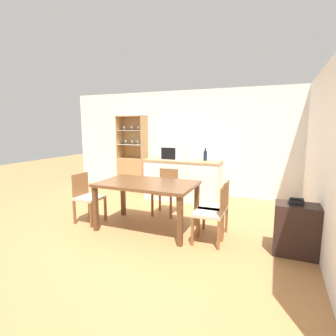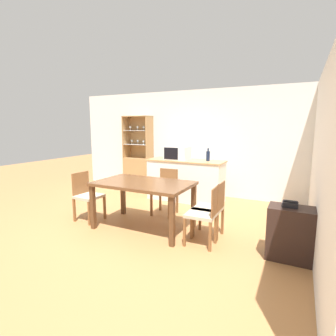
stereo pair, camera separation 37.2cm
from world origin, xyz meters
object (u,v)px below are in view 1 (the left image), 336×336
Objects in this scene: dining_chair_head_far at (166,191)px; microwave at (174,153)px; dining_chair_side_left_near at (88,197)px; display_cabinet at (133,168)px; dining_table at (147,188)px; dining_chair_side_right_far at (216,207)px; wine_bottle at (205,155)px; telephone at (296,202)px; dining_chair_side_right_near at (211,213)px; side_cabinet at (296,230)px.

dining_chair_head_far is 1.25m from microwave.
dining_chair_side_left_near is 1.00× the size of dining_chair_head_far.
display_cabinet reaches higher than dining_chair_side_left_near.
dining_chair_side_left_near reaches higher than dining_table.
dining_chair_head_far reaches higher than dining_table.
dining_chair_side_right_far reaches higher than dining_table.
telephone is at bearing -48.54° from wine_bottle.
dining_chair_side_right_near is at bearing 179.84° from dining_chair_side_right_far.
side_cabinet is (2.45, -1.89, -0.74)m from microwave.
dining_chair_side_right_far is 3.08× the size of wine_bottle.
wine_bottle reaches higher than dining_table.
side_cabinet is (3.86, -2.42, -0.23)m from display_cabinet.
dining_chair_side_right_near reaches higher than telephone.
dining_chair_side_right_far is at bearing 170.03° from side_cabinet.
microwave is 0.71m from wine_bottle.
dining_chair_side_left_near is at bearing -172.80° from dining_table.
dining_chair_side_right_far is at bearing -70.24° from wine_bottle.
dining_chair_side_right_near reaches higher than side_cabinet.
side_cabinet is at bearing 157.55° from dining_chair_head_far.
dining_chair_head_far is at bearing -43.77° from display_cabinet.
microwave reaches higher than telephone.
dining_chair_side_right_far and dining_chair_head_far have the same top height.
dining_chair_side_right_far is (0.00, 0.28, 0.00)m from dining_chair_side_right_near.
dining_chair_side_right_near is at bearing 92.98° from dining_chair_side_left_near.
display_cabinet is at bearing 147.93° from side_cabinet.
dining_chair_side_left_near is 3.31m from telephone.
microwave is at bearing 159.35° from dining_chair_side_left_near.
telephone is (1.09, 0.10, 0.27)m from dining_chair_side_right_near.
dining_chair_head_far is 3.08× the size of wine_bottle.
dining_table is 8.58× the size of telephone.
dining_table is at bearing 100.20° from dining_chair_side_left_near.
display_cabinet reaches higher than telephone.
microwave is 3.18m from side_cabinet.
microwave reaches higher than dining_chair_side_left_near.
wine_bottle is (-0.63, 2.05, 0.59)m from dining_chair_side_right_near.
dining_chair_side_right_far is 1.63× the size of microwave.
telephone reaches higher than side_cabinet.
wine_bottle is (1.57, 2.05, 0.59)m from dining_chair_side_left_near.
dining_table is 1.90m from microwave.
dining_chair_side_right_near is at bearing -55.92° from microwave.
display_cabinet reaches higher than dining_chair_side_right_near.
wine_bottle reaches higher than dining_chair_side_right_far.
wine_bottle is at bearing 19.61° from dining_chair_side_right_far.
dining_chair_side_right_near is (1.10, -0.14, -0.24)m from dining_table.
wine_bottle reaches higher than side_cabinet.
dining_chair_head_far is 1.35m from wine_bottle.
telephone is (1.09, -0.19, 0.27)m from dining_chair_side_right_far.
dining_chair_side_right_near is 0.28m from dining_chair_side_right_far.
dining_chair_head_far is (-1.10, 0.93, 0.00)m from dining_chair_side_right_near.
dining_chair_head_far is 1.63× the size of microwave.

